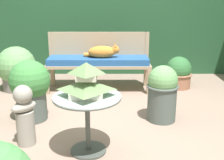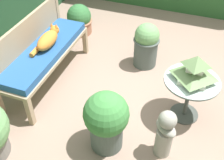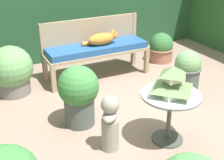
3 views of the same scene
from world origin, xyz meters
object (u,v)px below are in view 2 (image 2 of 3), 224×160
Objects in this scene: potted_plant_patio_mid at (79,20)px; potted_plant_bench_left at (146,44)px; patio_table at (190,88)px; cat at (48,40)px; pagoda_birdhouse at (195,71)px; garden_bust at (165,133)px; potted_plant_bench_right at (106,120)px; garden_bench at (45,54)px.

potted_plant_bench_left is at bearing -110.78° from potted_plant_patio_mid.
cat is at bearing 87.25° from patio_table.
patio_table is 0.24m from pagoda_birdhouse.
pagoda_birdhouse is 1.09m from potted_plant_bench_left.
garden_bust is (-0.68, -1.63, -0.29)m from cat.
potted_plant_bench_left is at bearing 41.54° from patio_table.
cat reaches higher than potted_plant_bench_right.
garden_bench is 2.90× the size of cat.
cat reaches higher than potted_plant_bench_left.
pagoda_birdhouse reaches higher than garden_bust.
potted_plant_bench_right is at bearing -123.07° from garden_bench.
potted_plant_bench_left is (0.78, 0.69, -0.09)m from patio_table.
patio_table is 1.23× the size of potted_plant_patio_mid.
garden_bench is at bearing -174.35° from potted_plant_patio_mid.
cat is at bearing 122.77° from potted_plant_bench_left.
garden_bench is 1.30m from potted_plant_bench_right.
pagoda_birdhouse is at bearing -62.04° from garden_bust.
garden_bench is at bearing 89.59° from patio_table.
pagoda_birdhouse is 2.32m from potted_plant_patio_mid.
potted_plant_bench_left is at bearing -0.52° from potted_plant_bench_right.
cat is at bearing -172.62° from potted_plant_patio_mid.
cat is 0.83× the size of potted_plant_bench_left.
potted_plant_bench_left is (0.78, 0.69, -0.33)m from pagoda_birdhouse.
garden_bust is at bearing -114.12° from cat.
pagoda_birdhouse is at bearing -122.98° from potted_plant_patio_mid.
garden_bust is 1.48m from potted_plant_bench_left.
potted_plant_bench_left is 0.92× the size of potted_plant_bench_right.
patio_table is 0.62m from garden_bust.
pagoda_birdhouse is (-0.01, -1.79, 0.24)m from garden_bench.
garden_bench is 2.61× the size of garden_bust.
potted_plant_bench_right is at bearing 50.50° from garden_bust.
patio_table is 2.29m from potted_plant_patio_mid.
cat is 1.30m from potted_plant_bench_left.
potted_plant_bench_right reaches higher than garden_bust.
garden_bust is at bearing -110.21° from garden_bench.
potted_plant_bench_right is at bearing 134.81° from pagoda_birdhouse.
cat reaches higher than patio_table.
potted_plant_bench_right is (-0.70, 0.70, -0.04)m from patio_table.
garden_bust is at bearing 167.39° from patio_table.
potted_plant_bench_right is (-1.94, -1.21, 0.15)m from potted_plant_patio_mid.
patio_table reaches higher than garden_bench.
potted_plant_bench_left is (0.76, -1.10, -0.09)m from garden_bench.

